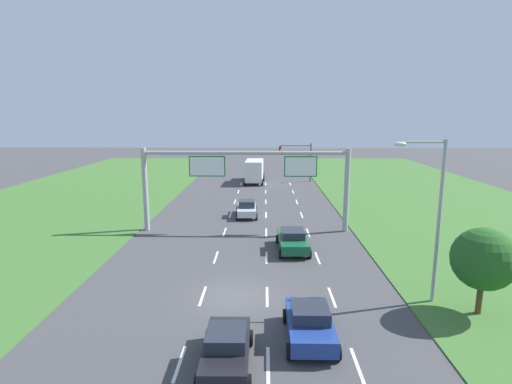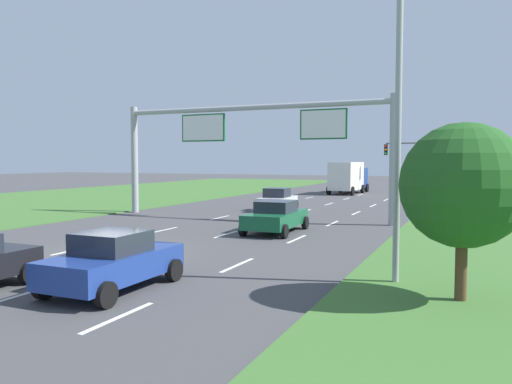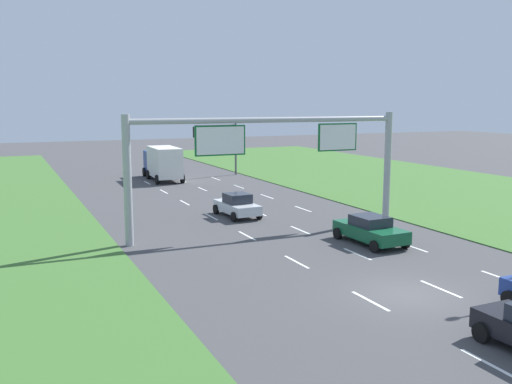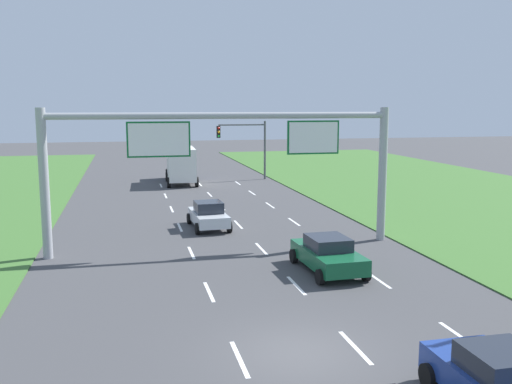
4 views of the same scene
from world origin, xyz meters
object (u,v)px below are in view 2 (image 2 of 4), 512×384
(box_truck, at_px, (348,177))
(traffic_light_mast, at_px, (411,157))
(car_near_red, at_px, (276,217))
(car_lead_silver, at_px, (113,261))
(car_mid_lane, at_px, (277,200))
(sign_gantry, at_px, (251,137))
(street_lamp, at_px, (384,102))
(roadside_tree_near, at_px, (463,186))

(box_truck, distance_m, traffic_light_mast, 6.65)
(car_near_red, bearing_deg, car_lead_silver, -92.26)
(car_lead_silver, relative_size, car_mid_lane, 0.96)
(car_near_red, relative_size, car_lead_silver, 1.12)
(traffic_light_mast, bearing_deg, sign_gantry, -103.76)
(car_near_red, xyz_separation_m, sign_gantry, (-3.53, 4.93, 4.11))
(car_near_red, relative_size, car_mid_lane, 1.08)
(car_near_red, distance_m, car_mid_lane, 10.54)
(car_mid_lane, distance_m, sign_gantry, 6.41)
(car_mid_lane, distance_m, box_truck, 19.99)
(car_mid_lane, height_order, street_lamp, street_lamp)
(car_mid_lane, xyz_separation_m, box_truck, (0.30, 19.96, 1.00))
(sign_gantry, bearing_deg, street_lamp, -52.57)
(car_near_red, height_order, roadside_tree_near, roadside_tree_near)
(street_lamp, relative_size, roadside_tree_near, 1.94)
(car_mid_lane, xyz_separation_m, sign_gantry, (0.24, -4.91, 4.11))
(car_near_red, distance_m, box_truck, 30.02)
(car_near_red, xyz_separation_m, car_mid_lane, (-3.76, 9.84, -0.00))
(traffic_light_mast, height_order, street_lamp, street_lamp)
(car_near_red, bearing_deg, traffic_light_mast, 82.90)
(sign_gantry, xyz_separation_m, traffic_light_mast, (6.31, 25.75, -1.01))
(car_lead_silver, bearing_deg, sign_gantry, 101.58)
(roadside_tree_near, bearing_deg, traffic_light_mast, 98.12)
(box_truck, relative_size, traffic_light_mast, 1.37)
(car_mid_lane, relative_size, street_lamp, 0.49)
(car_lead_silver, relative_size, street_lamp, 0.47)
(car_lead_silver, xyz_separation_m, street_lamp, (6.45, 3.71, 4.30))
(sign_gantry, xyz_separation_m, roadside_tree_near, (12.01, -14.22, -2.02))
(car_near_red, distance_m, street_lamp, 11.11)
(car_lead_silver, distance_m, roadside_tree_near, 9.13)
(car_near_red, distance_m, car_lead_silver, 11.72)
(car_mid_lane, bearing_deg, box_truck, 86.40)
(sign_gantry, distance_m, traffic_light_mast, 26.54)
(car_lead_silver, xyz_separation_m, sign_gantry, (-3.46, 16.65, 4.10))
(traffic_light_mast, bearing_deg, box_truck, -171.97)
(car_mid_lane, relative_size, box_truck, 0.54)
(car_near_red, relative_size, roadside_tree_near, 1.02)
(car_near_red, distance_m, traffic_light_mast, 30.97)
(box_truck, height_order, traffic_light_mast, traffic_light_mast)
(traffic_light_mast, relative_size, street_lamp, 0.66)
(street_lamp, distance_m, roadside_tree_near, 3.32)
(car_mid_lane, xyz_separation_m, roadside_tree_near, (12.25, -19.13, 2.09))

